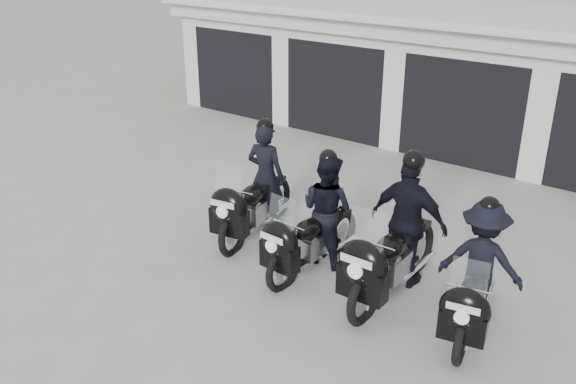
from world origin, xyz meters
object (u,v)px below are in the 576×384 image
Objects in this scene: police_bike_a at (256,190)px; police_bike_b at (319,218)px; police_bike_c at (401,233)px; police_bike_d at (479,272)px.

police_bike_b is (1.39, -0.25, 0.00)m from police_bike_a.
police_bike_b is 1.24m from police_bike_c.
police_bike_a is 1.11× the size of police_bike_d.
police_bike_a reaches higher than police_bike_b.
police_bike_a is 1.41m from police_bike_b.
police_bike_a is 3.76m from police_bike_d.
police_bike_c is (1.23, 0.13, 0.10)m from police_bike_b.
police_bike_c is 1.19× the size of police_bike_d.
police_bike_c is (2.62, -0.12, 0.10)m from police_bike_a.
police_bike_a is 1.05× the size of police_bike_b.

